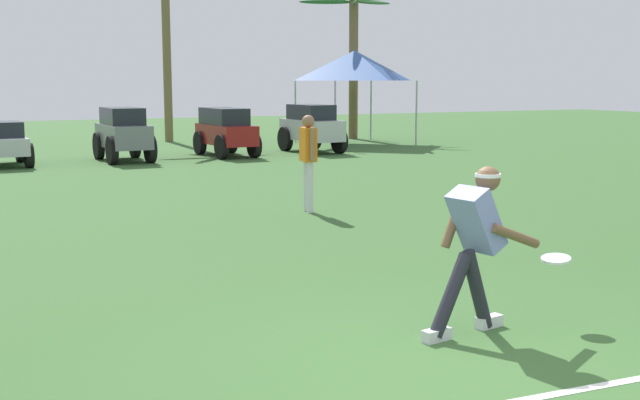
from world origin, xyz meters
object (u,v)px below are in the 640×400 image
Objects in this scene: parked_car_slot_d at (123,133)px; parked_car_slot_f at (312,127)px; parked_car_slot_e at (226,130)px; palm_tree_left_of_centre at (165,20)px; frisbee_thrower at (475,240)px; event_tent at (355,66)px; teammate_near_sideline at (308,154)px; frisbee_in_flight at (556,259)px; parked_car_slot_c at (5,143)px; palm_tree_right_of_centre at (353,47)px.

parked_car_slot_d is 0.99× the size of parked_car_slot_f.
palm_tree_left_of_centre is (-0.00, 5.94, 3.42)m from parked_car_slot_e.
event_tent is (8.81, 18.29, 1.80)m from frisbee_thrower.
parked_car_slot_e is at bearing -89.98° from palm_tree_left_of_centre.
palm_tree_left_of_centre is at bearing 82.53° from teammate_near_sideline.
parked_car_slot_e reaches higher than frisbee_in_flight.
frisbee_in_flight is 16.35m from parked_car_slot_e.
parked_car_slot_d is at bearing -176.57° from parked_car_slot_e.
parked_car_slot_c is at bearing 98.27° from frisbee_thrower.
parked_car_slot_f is (5.34, 16.14, 0.18)m from frisbee_in_flight.
frisbee_thrower is at bearing -115.84° from palm_tree_right_of_centre.
palm_tree_left_of_centre reaches higher than parked_car_slot_e.
frisbee_thrower is 15.91m from parked_car_slot_d.
frisbee_thrower is 0.45× the size of event_tent.
frisbee_in_flight is at bearing -113.85° from palm_tree_right_of_centre.
palm_tree_left_of_centre is at bearing 145.00° from event_tent.
palm_tree_right_of_centre reaches higher than parked_car_slot_f.
parked_car_slot_f reaches higher than parked_car_slot_e.
frisbee_in_flight is 0.23× the size of teammate_near_sideline.
frisbee_thrower is at bearing 176.07° from frisbee_in_flight.
teammate_near_sideline is 9.67m from parked_car_slot_d.
palm_tree_left_of_centre is (2.89, 6.12, 3.40)m from parked_car_slot_d.
teammate_near_sideline reaches higher than parked_car_slot_c.
frisbee_in_flight is at bearing -108.30° from parked_car_slot_f.
teammate_near_sideline is 0.70× the size of parked_car_slot_c.
parked_car_slot_d is at bearing -163.78° from event_tent.
event_tent reaches higher than parked_car_slot_e.
teammate_near_sideline is 14.21m from event_tent.
parked_car_slot_d reaches higher than frisbee_in_flight.
palm_tree_right_of_centre is at bearing -13.96° from palm_tree_left_of_centre.
event_tent is at bearing 39.90° from parked_car_slot_f.
frisbee_thrower is 22.83m from palm_tree_right_of_centre.
parked_car_slot_c is at bearing -168.21° from event_tent.
frisbee_in_flight is 0.16× the size of parked_car_slot_c.
teammate_near_sideline reaches higher than frisbee_in_flight.
palm_tree_left_of_centre is at bearing 46.14° from parked_car_slot_c.
palm_tree_left_of_centre reaches higher than frisbee_in_flight.
event_tent is at bearing 66.50° from frisbee_in_flight.
parked_car_slot_c is at bearing 101.15° from frisbee_in_flight.
parked_car_slot_c is 11.55m from event_tent.
event_tent is (5.32, -3.73, -1.56)m from palm_tree_left_of_centre.
frisbee_thrower is 0.87m from frisbee_in_flight.
palm_tree_left_of_centre is at bearing 64.67° from parked_car_slot_d.
parked_car_slot_e is 0.78× the size of event_tent.
frisbee_in_flight is at bearing -3.93° from frisbee_thrower.
frisbee_in_flight is 22.52m from palm_tree_left_of_centre.
parked_car_slot_e is 2.68m from parked_car_slot_f.
parked_car_slot_f is (6.18, 16.08, -0.05)m from frisbee_thrower.
palm_tree_right_of_centre is at bearing 34.23° from parked_car_slot_e.
parked_car_slot_f reaches higher than frisbee_thrower.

